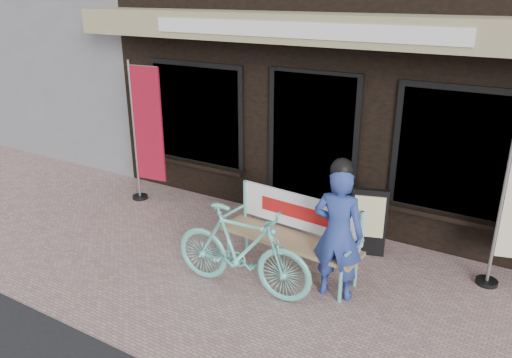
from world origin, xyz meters
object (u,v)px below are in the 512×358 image
Objects in this scene: bench at (294,228)px; menu_stand at (368,222)px; nobori_red at (146,132)px; person at (338,231)px; bicycle at (242,250)px.

bench is 1.98× the size of menu_stand.
person is at bearing -21.82° from nobori_red.
nobori_red reaches higher than menu_stand.
bicycle is at bearing -139.42° from menu_stand.
bench is 1.05× the size of bicycle.
person reaches higher than bench.
nobori_red is (-3.56, 0.96, 0.36)m from person.
bench is at bearing -145.42° from menu_stand.
nobori_red is at bearing 164.13° from menu_stand.
nobori_red is 2.49× the size of menu_stand.
nobori_red is 3.62m from menu_stand.
bench is 0.74m from bicycle.
bicycle reaches higher than menu_stand.
nobori_red reaches higher than bench.
person is at bearing -107.32° from menu_stand.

